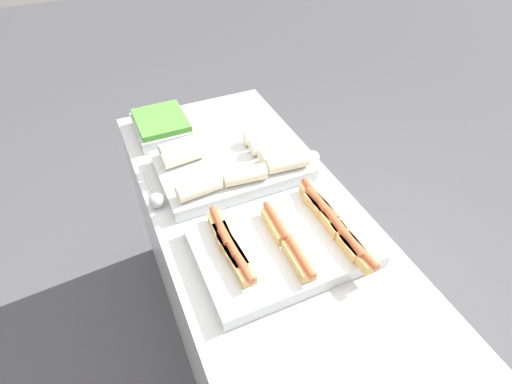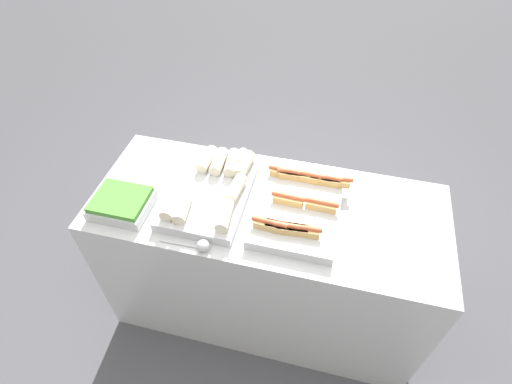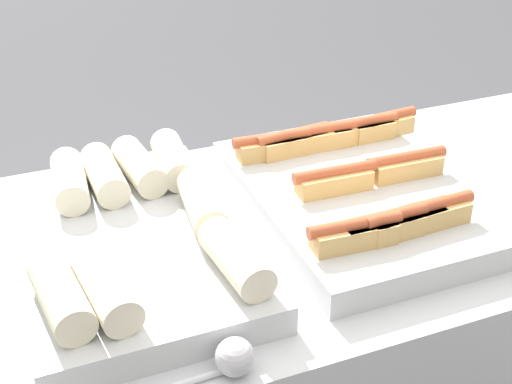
{
  "view_description": "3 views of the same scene",
  "coord_description": "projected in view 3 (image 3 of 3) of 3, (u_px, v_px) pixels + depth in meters",
  "views": [
    {
      "loc": [
        0.83,
        -0.4,
        1.89
      ],
      "look_at": [
        -0.06,
        0.0,
        0.99
      ],
      "focal_mm": 28.0,
      "sensor_mm": 36.0,
      "label": 1
    },
    {
      "loc": [
        0.24,
        -1.21,
        2.31
      ],
      "look_at": [
        -0.06,
        0.0,
        0.99
      ],
      "focal_mm": 28.0,
      "sensor_mm": 36.0,
      "label": 2
    },
    {
      "loc": [
        -0.44,
        -0.97,
        1.61
      ],
      "look_at": [
        -0.06,
        0.0,
        0.99
      ],
      "focal_mm": 50.0,
      "sensor_mm": 36.0,
      "label": 3
    }
  ],
  "objects": [
    {
      "name": "tray_hotdogs",
      "position": [
        356.0,
        191.0,
        1.3
      ],
      "size": [
        0.41,
        0.53,
        0.1
      ],
      "color": "silver",
      "rests_on": "counter"
    },
    {
      "name": "tray_wraps",
      "position": [
        131.0,
        236.0,
        1.16
      ],
      "size": [
        0.36,
        0.54,
        0.11
      ],
      "color": "silver",
      "rests_on": "counter"
    },
    {
      "name": "serving_spoon_far",
      "position": [
        127.0,
        159.0,
        1.43
      ],
      "size": [
        0.24,
        0.05,
        0.05
      ],
      "color": "silver",
      "rests_on": "counter"
    },
    {
      "name": "serving_spoon_near",
      "position": [
        227.0,
        360.0,
        0.94
      ],
      "size": [
        0.22,
        0.05,
        0.05
      ],
      "color": "silver",
      "rests_on": "counter"
    }
  ]
}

